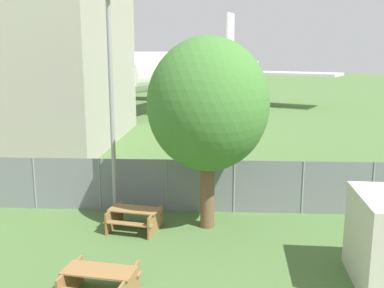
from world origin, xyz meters
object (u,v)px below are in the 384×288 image
(picnic_bench_near_cabin, at_px, (99,280))
(airplane, at_px, (193,68))
(picnic_bench_open_grass, at_px, (135,217))
(tree_near_hangar, at_px, (208,105))

(picnic_bench_near_cabin, bearing_deg, airplane, 90.05)
(picnic_bench_near_cabin, relative_size, picnic_bench_open_grass, 1.00)
(airplane, xyz_separation_m, picnic_bench_open_grass, (0.12, -38.48, -3.62))
(airplane, relative_size, picnic_bench_near_cabin, 20.44)
(picnic_bench_open_grass, bearing_deg, picnic_bench_near_cabin, -91.00)
(picnic_bench_open_grass, bearing_deg, airplane, 90.17)
(picnic_bench_open_grass, height_order, tree_near_hangar, tree_near_hangar)
(airplane, bearing_deg, tree_near_hangar, 22.22)
(picnic_bench_near_cabin, bearing_deg, tree_near_hangar, 62.09)
(picnic_bench_near_cabin, relative_size, tree_near_hangar, 0.30)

